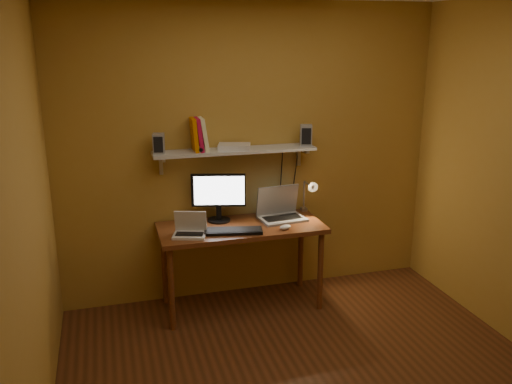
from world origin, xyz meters
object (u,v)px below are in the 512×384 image
object	(u,v)px
laptop	(280,210)
router	(234,147)
wall_shelf	(235,151)
monitor	(219,195)
speaker_left	(159,144)
speaker_right	(306,135)
keyboard	(233,231)
desk_lamp	(309,192)
shelf_camera	(201,150)
mouse	(285,227)
desk	(241,235)
netbook	(190,229)

from	to	relation	value
laptop	router	world-z (taller)	router
wall_shelf	router	distance (m)	0.04
monitor	speaker_left	xyz separation A→B (m)	(-0.49, 0.02, 0.47)
speaker_right	laptop	bearing A→B (deg)	-145.09
keyboard	speaker_right	size ratio (longest dim) A/B	2.61
desk_lamp	shelf_camera	bearing A→B (deg)	-179.87
mouse	wall_shelf	bearing A→B (deg)	111.97
speaker_right	shelf_camera	world-z (taller)	speaker_right
monitor	speaker_right	bearing A→B (deg)	15.25
desk	desk_lamp	size ratio (longest dim) A/B	3.73
keyboard	desk_lamp	distance (m)	0.83
netbook	desk	bearing A→B (deg)	31.39
speaker_right	mouse	bearing A→B (deg)	-112.66
keyboard	shelf_camera	bearing A→B (deg)	139.27
mouse	desk_lamp	world-z (taller)	desk_lamp
desk	speaker_right	bearing A→B (deg)	15.88
desk_lamp	router	xyz separation A→B (m)	(-0.67, 0.06, 0.44)
desk_lamp	router	bearing A→B (deg)	174.46
speaker_left	laptop	bearing A→B (deg)	5.82
laptop	netbook	bearing A→B (deg)	-172.31
netbook	router	xyz separation A→B (m)	(0.45, 0.30, 0.59)
router	wall_shelf	bearing A→B (deg)	28.11
shelf_camera	laptop	bearing A→B (deg)	-2.10
monitor	netbook	size ratio (longest dim) A/B	1.51
desk	speaker_right	xyz separation A→B (m)	(0.64, 0.18, 0.80)
desk	shelf_camera	xyz separation A→B (m)	(-0.31, 0.12, 0.74)
desk	keyboard	bearing A→B (deg)	-125.31
speaker_right	router	bearing A→B (deg)	-163.74
netbook	mouse	bearing A→B (deg)	12.28
desk_lamp	shelf_camera	xyz separation A→B (m)	(-0.97, -0.00, 0.44)
desk_lamp	mouse	bearing A→B (deg)	-136.18
monitor	laptop	distance (m)	0.56
keyboard	speaker_left	size ratio (longest dim) A/B	2.86
desk_lamp	speaker_left	xyz separation A→B (m)	(-1.30, 0.06, 0.50)
desk	monitor	world-z (taller)	monitor
laptop	netbook	xyz separation A→B (m)	(-0.83, -0.21, -0.02)
laptop	mouse	world-z (taller)	laptop
laptop	shelf_camera	bearing A→B (deg)	171.74
laptop	keyboard	xyz separation A→B (m)	(-0.48, -0.24, -0.06)
mouse	router	world-z (taller)	router
netbook	shelf_camera	size ratio (longest dim) A/B	3.29
speaker_right	shelf_camera	size ratio (longest dim) A/B	1.97
laptop	shelf_camera	xyz separation A→B (m)	(-0.69, 0.03, 0.58)
desk_lamp	speaker_left	world-z (taller)	speaker_left
wall_shelf	speaker_left	size ratio (longest dim) A/B	8.45
keyboard	router	size ratio (longest dim) A/B	1.76
desk	laptop	bearing A→B (deg)	14.49
shelf_camera	wall_shelf	bearing A→B (deg)	12.83
desk_lamp	speaker_right	distance (m)	0.51
laptop	shelf_camera	distance (m)	0.90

